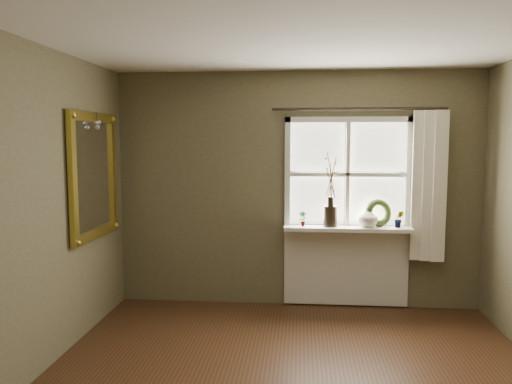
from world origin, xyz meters
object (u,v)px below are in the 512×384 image
object	(u,v)px
dark_jug	(330,216)
gilt_mirror	(94,176)
cream_vase	(368,217)
wreath	(378,216)

from	to	relation	value
dark_jug	gilt_mirror	distance (m)	2.48
cream_vase	dark_jug	bearing A→B (deg)	180.00
wreath	gilt_mirror	distance (m)	2.98
gilt_mirror	cream_vase	bearing A→B (deg)	14.17
cream_vase	gilt_mirror	bearing A→B (deg)	-165.83
dark_jug	cream_vase	distance (m)	0.40
dark_jug	cream_vase	world-z (taller)	cream_vase
dark_jug	gilt_mirror	xyz separation A→B (m)	(-2.33, -0.69, 0.47)
wreath	dark_jug	bearing A→B (deg)	161.42
cream_vase	wreath	distance (m)	0.12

